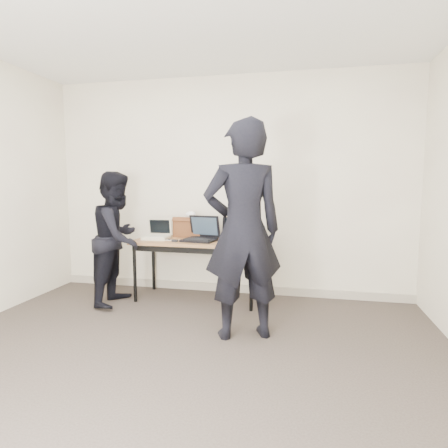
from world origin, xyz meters
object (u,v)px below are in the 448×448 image
(laptop_beige, at_px, (157,235))
(leather_satchel, at_px, (188,227))
(desk, at_px, (197,245))
(laptop_right, at_px, (239,234))
(person_typist, at_px, (243,230))
(laptop_center, at_px, (201,235))
(equipment_box, at_px, (252,233))
(person_observer, at_px, (118,238))

(laptop_beige, relative_size, leather_satchel, 0.82)
(desk, xyz_separation_m, laptop_beige, (-0.51, 0.01, 0.11))
(laptop_right, bearing_deg, person_typist, -98.18)
(desk, bearing_deg, laptop_center, -8.06)
(laptop_right, height_order, equipment_box, laptop_right)
(laptop_beige, bearing_deg, person_observer, -142.03)
(laptop_center, distance_m, laptop_right, 0.45)
(person_typist, bearing_deg, person_observer, -44.92)
(desk, height_order, leather_satchel, leather_satchel)
(laptop_beige, distance_m, person_typist, 1.55)
(laptop_beige, height_order, person_observer, person_observer)
(leather_satchel, bearing_deg, laptop_center, -40.33)
(laptop_beige, relative_size, person_typist, 0.16)
(laptop_right, xyz_separation_m, equipment_box, (0.16, 0.03, 0.02))
(laptop_beige, xyz_separation_m, leather_satchel, (0.33, 0.22, 0.08))
(leather_satchel, height_order, person_typist, person_typist)
(desk, relative_size, leather_satchel, 4.03)
(equipment_box, xyz_separation_m, person_typist, (0.07, -1.14, 0.18))
(laptop_beige, height_order, leather_satchel, leather_satchel)
(desk, xyz_separation_m, person_observer, (-0.87, -0.30, 0.10))
(laptop_beige, relative_size, laptop_right, 0.66)
(leather_satchel, xyz_separation_m, person_observer, (-0.69, -0.52, -0.08))
(person_typist, bearing_deg, desk, -75.82)
(equipment_box, bearing_deg, laptop_right, -170.44)
(laptop_center, distance_m, person_observer, 0.96)
(laptop_right, height_order, leather_satchel, laptop_right)
(person_observer, bearing_deg, laptop_beige, -51.51)
(person_typist, bearing_deg, laptop_right, -100.61)
(laptop_beige, distance_m, laptop_right, 0.99)
(leather_satchel, height_order, equipment_box, leather_satchel)
(leather_satchel, relative_size, equipment_box, 1.39)
(laptop_beige, xyz_separation_m, equipment_box, (1.14, 0.18, 0.03))
(laptop_center, xyz_separation_m, person_typist, (0.65, -0.94, 0.19))
(leather_satchel, bearing_deg, equipment_box, 2.95)
(desk, bearing_deg, equipment_box, 18.10)
(laptop_beige, xyz_separation_m, laptop_right, (0.98, 0.16, 0.01))
(leather_satchel, distance_m, person_typist, 1.47)
(laptop_center, bearing_deg, leather_satchel, 142.29)
(laptop_right, bearing_deg, desk, 179.33)
(laptop_beige, bearing_deg, leather_satchel, 31.69)
(laptop_center, relative_size, leather_satchel, 1.12)
(equipment_box, relative_size, person_typist, 0.14)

